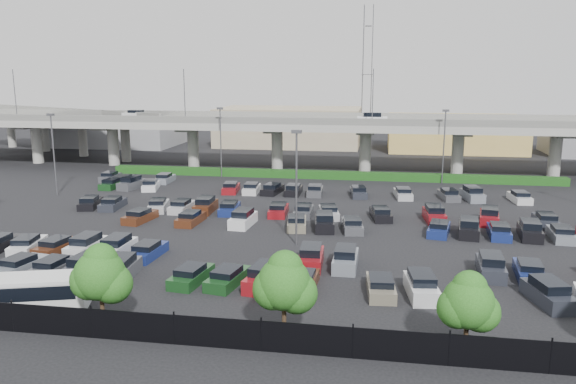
% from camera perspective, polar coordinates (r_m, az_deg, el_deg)
% --- Properties ---
extents(ground, '(280.00, 280.00, 0.00)m').
position_cam_1_polar(ground, '(58.32, 1.99, -3.05)').
color(ground, black).
extents(overpass, '(150.00, 13.00, 15.80)m').
position_cam_1_polar(overpass, '(88.57, 4.51, 6.62)').
color(overpass, gray).
rests_on(overpass, ground).
extents(on_ramp, '(50.93, 30.13, 8.80)m').
position_cam_1_polar(on_ramp, '(115.56, -21.76, 6.98)').
color(on_ramp, gray).
rests_on(on_ramp, ground).
extents(hedge, '(66.00, 1.60, 1.10)m').
position_cam_1_polar(hedge, '(82.50, 4.18, 1.74)').
color(hedge, '#1A4012').
rests_on(hedge, ground).
extents(fence, '(70.00, 0.10, 2.00)m').
position_cam_1_polar(fence, '(32.06, -4.63, -14.24)').
color(fence, black).
rests_on(fence, ground).
extents(tree_row, '(65.07, 3.66, 5.94)m').
position_cam_1_polar(tree_row, '(32.17, -2.76, -9.03)').
color(tree_row, '#332316').
rests_on(tree_row, ground).
extents(shuttle_bus, '(7.39, 4.33, 2.25)m').
position_cam_1_polar(shuttle_bus, '(40.36, -24.57, -9.20)').
color(shuttle_bus, silver).
rests_on(shuttle_bus, ground).
extents(parked_cars, '(63.05, 41.60, 1.67)m').
position_cam_1_polar(parked_cars, '(54.35, 0.68, -3.49)').
color(parked_cars, maroon).
rests_on(parked_cars, ground).
extents(light_poles, '(66.90, 48.38, 10.30)m').
position_cam_1_polar(light_poles, '(59.63, -1.67, 3.41)').
color(light_poles, '#535459').
rests_on(light_poles, ground).
extents(distant_buildings, '(138.00, 24.00, 9.00)m').
position_cam_1_polar(distant_buildings, '(118.39, 11.82, 6.15)').
color(distant_buildings, gray).
rests_on(distant_buildings, ground).
extents(comm_tower, '(2.40, 2.40, 30.00)m').
position_cam_1_polar(comm_tower, '(129.96, 8.05, 12.01)').
color(comm_tower, '#535459').
rests_on(comm_tower, ground).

